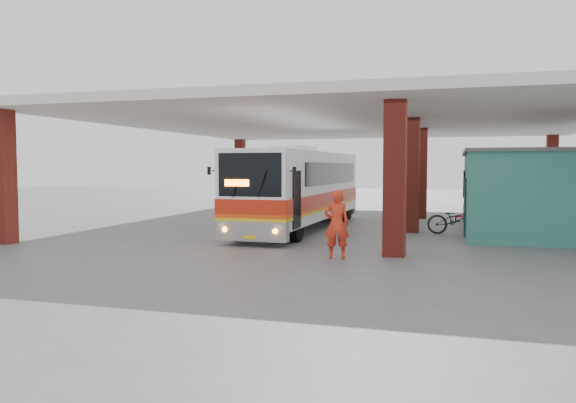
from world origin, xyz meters
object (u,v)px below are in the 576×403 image
(pedestrian, at_px, (337,224))
(coach_bus, at_px, (300,188))
(motorcycle, at_px, (457,220))
(red_chair, at_px, (462,213))

(pedestrian, bearing_deg, coach_bus, -79.61)
(motorcycle, height_order, red_chair, motorcycle)
(coach_bus, height_order, red_chair, coach_bus)
(coach_bus, height_order, motorcycle, coach_bus)
(pedestrian, distance_m, red_chair, 12.27)
(red_chair, bearing_deg, coach_bus, -146.21)
(motorcycle, distance_m, pedestrian, 7.30)
(pedestrian, bearing_deg, red_chair, -118.68)
(red_chair, bearing_deg, pedestrian, -110.43)
(pedestrian, xyz_separation_m, red_chair, (3.39, 11.78, -0.58))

